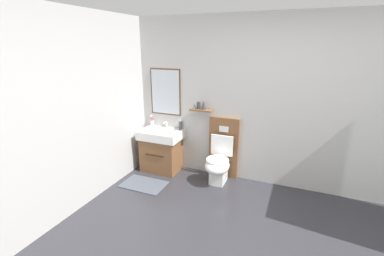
{
  "coord_description": "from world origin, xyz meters",
  "views": [
    {
      "loc": [
        0.17,
        -2.09,
        2.09
      ],
      "look_at": [
        -1.29,
        1.42,
        0.9
      ],
      "focal_mm": 25.03,
      "sensor_mm": 36.0,
      "label": 1
    }
  ],
  "objects_px": {
    "soap_dispenser": "(180,125)",
    "toothbrush_cup": "(152,123)",
    "vanity_sink_left": "(162,149)",
    "toilet": "(220,158)"
  },
  "relations": [
    {
      "from": "soap_dispenser",
      "to": "toothbrush_cup",
      "type": "bearing_deg",
      "value": -178.95
    },
    {
      "from": "vanity_sink_left",
      "to": "toilet",
      "type": "height_order",
      "value": "toilet"
    },
    {
      "from": "toothbrush_cup",
      "to": "toilet",
      "type": "bearing_deg",
      "value": -6.98
    },
    {
      "from": "toilet",
      "to": "vanity_sink_left",
      "type": "bearing_deg",
      "value": -179.58
    },
    {
      "from": "vanity_sink_left",
      "to": "toilet",
      "type": "bearing_deg",
      "value": 0.42
    },
    {
      "from": "vanity_sink_left",
      "to": "soap_dispenser",
      "type": "distance_m",
      "value": 0.53
    },
    {
      "from": "toilet",
      "to": "toothbrush_cup",
      "type": "distance_m",
      "value": 1.38
    },
    {
      "from": "toothbrush_cup",
      "to": "soap_dispenser",
      "type": "distance_m",
      "value": 0.55
    },
    {
      "from": "toilet",
      "to": "toothbrush_cup",
      "type": "height_order",
      "value": "toilet"
    },
    {
      "from": "vanity_sink_left",
      "to": "toothbrush_cup",
      "type": "height_order",
      "value": "toothbrush_cup"
    }
  ]
}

